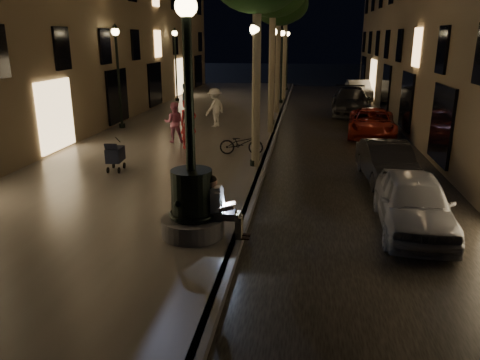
% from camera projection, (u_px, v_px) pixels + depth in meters
% --- Properties ---
extents(ground, '(120.00, 120.00, 0.00)m').
position_uv_depth(ground, '(276.00, 132.00, 22.69)').
color(ground, black).
rests_on(ground, ground).
extents(cobble_lane, '(6.00, 45.00, 0.02)m').
position_uv_depth(cobble_lane, '(339.00, 133.00, 22.29)').
color(cobble_lane, black).
rests_on(cobble_lane, ground).
extents(promenade, '(8.00, 45.00, 0.20)m').
position_uv_depth(promenade, '(196.00, 128.00, 23.19)').
color(promenade, '#615C56').
rests_on(promenade, ground).
extents(curb_strip, '(0.25, 45.00, 0.20)m').
position_uv_depth(curb_strip, '(276.00, 130.00, 22.66)').
color(curb_strip, '#59595B').
rests_on(curb_strip, ground).
extents(fountain_lamppost, '(1.40, 1.40, 5.21)m').
position_uv_depth(fountain_lamppost, '(192.00, 192.00, 10.16)').
color(fountain_lamppost, '#59595B').
rests_on(fountain_lamppost, promenade).
extents(seated_man_laptop, '(1.03, 0.35, 1.40)m').
position_uv_depth(seated_man_laptop, '(220.00, 205.00, 10.16)').
color(seated_man_laptop, gray).
rests_on(seated_man_laptop, promenade).
extents(tree_third, '(3.00, 3.00, 7.20)m').
position_uv_depth(tree_third, '(279.00, 4.00, 25.66)').
color(tree_third, '#6B604C').
rests_on(tree_third, promenade).
extents(tree_far, '(3.00, 3.00, 7.50)m').
position_uv_depth(tree_far, '(286.00, 5.00, 31.24)').
color(tree_far, '#6B604C').
rests_on(tree_far, promenade).
extents(lamp_curb_a, '(0.36, 0.36, 4.81)m').
position_uv_depth(lamp_curb_a, '(255.00, 75.00, 15.15)').
color(lamp_curb_a, black).
rests_on(lamp_curb_a, promenade).
extents(lamp_curb_b, '(0.36, 0.36, 4.81)m').
position_uv_depth(lamp_curb_b, '(273.00, 62.00, 22.72)').
color(lamp_curb_b, black).
rests_on(lamp_curb_b, promenade).
extents(lamp_curb_c, '(0.36, 0.36, 4.81)m').
position_uv_depth(lamp_curb_c, '(282.00, 56.00, 30.30)').
color(lamp_curb_c, black).
rests_on(lamp_curb_c, promenade).
extents(lamp_curb_d, '(0.36, 0.36, 4.81)m').
position_uv_depth(lamp_curb_d, '(287.00, 52.00, 37.87)').
color(lamp_curb_d, black).
rests_on(lamp_curb_d, promenade).
extents(lamp_left_b, '(0.36, 0.36, 4.81)m').
position_uv_depth(lamp_left_b, '(118.00, 63.00, 21.78)').
color(lamp_left_b, black).
rests_on(lamp_left_b, promenade).
extents(lamp_left_c, '(0.36, 0.36, 4.81)m').
position_uv_depth(lamp_left_c, '(175.00, 55.00, 31.24)').
color(lamp_left_c, black).
rests_on(lamp_left_c, promenade).
extents(stroller, '(0.52, 1.08, 1.10)m').
position_uv_depth(stroller, '(115.00, 155.00, 15.24)').
color(stroller, black).
rests_on(stroller, promenade).
extents(car_front, '(1.81, 4.08, 1.36)m').
position_uv_depth(car_front, '(414.00, 203.00, 11.02)').
color(car_front, '#9D9EA4').
rests_on(car_front, ground).
extents(car_second, '(1.61, 3.90, 1.26)m').
position_uv_depth(car_second, '(387.00, 162.00, 14.76)').
color(car_second, black).
rests_on(car_second, ground).
extents(car_third, '(2.50, 4.69, 1.25)m').
position_uv_depth(car_third, '(372.00, 123.00, 21.57)').
color(car_third, maroon).
rests_on(car_third, ground).
extents(car_rear, '(2.45, 5.41, 1.54)m').
position_uv_depth(car_rear, '(351.00, 101.00, 27.73)').
color(car_rear, '#2C2D31').
rests_on(car_rear, ground).
extents(car_fifth, '(1.69, 4.42, 1.44)m').
position_uv_depth(car_fifth, '(358.00, 90.00, 33.68)').
color(car_fifth, '#A6A7A2').
rests_on(car_fifth, ground).
extents(pedestrian_red, '(0.83, 0.80, 1.91)m').
position_uv_depth(pedestrian_red, '(188.00, 124.00, 18.30)').
color(pedestrian_red, '#AA2228').
rests_on(pedestrian_red, promenade).
extents(pedestrian_pink, '(0.92, 0.78, 1.67)m').
position_uv_depth(pedestrian_pink, '(174.00, 122.00, 19.36)').
color(pedestrian_pink, '#BF6588').
rests_on(pedestrian_pink, promenade).
extents(pedestrian_white, '(1.20, 1.39, 1.87)m').
position_uv_depth(pedestrian_white, '(215.00, 107.00, 22.73)').
color(pedestrian_white, white).
rests_on(pedestrian_white, promenade).
extents(pedestrian_blue, '(0.58, 1.13, 1.85)m').
position_uv_depth(pedestrian_blue, '(186.00, 100.00, 25.37)').
color(pedestrian_blue, '#295898').
rests_on(pedestrian_blue, promenade).
extents(bicycle, '(1.67, 0.71, 0.86)m').
position_uv_depth(bicycle, '(241.00, 143.00, 17.43)').
color(bicycle, black).
rests_on(bicycle, promenade).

